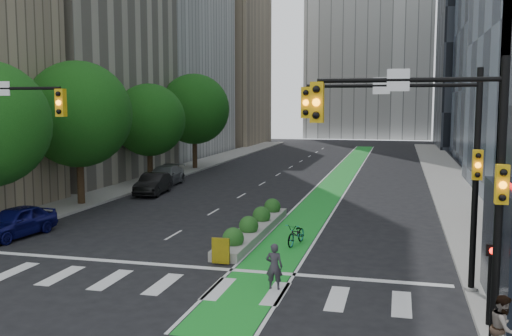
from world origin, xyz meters
The scene contains 20 objects.
ground centered at (0.00, 0.00, 0.00)m, with size 160.00×160.00×0.00m, color black.
sidewalk_left centered at (-11.80, 25.00, 0.07)m, with size 3.60×90.00×0.15m, color gray.
sidewalk_right centered at (11.80, 25.00, 0.07)m, with size 3.60×90.00×0.15m, color gray.
bike_lane_paint centered at (3.00, 30.00, 0.01)m, with size 2.20×70.00×0.01m, color #1B952A.
building_tan_far centered at (-20.00, 66.00, 13.00)m, with size 14.00×16.00×26.00m, color tan.
building_dark_end centered at (20.00, 68.00, 14.00)m, with size 14.00×18.00×28.00m, color black.
tree_mid centered at (-11.00, 12.00, 5.57)m, with size 6.40×6.40×8.78m.
tree_midfar centered at (-11.00, 22.00, 4.95)m, with size 5.60×5.60×7.76m.
tree_far centered at (-11.00, 32.00, 5.69)m, with size 6.60×6.60×9.00m.
signal_right centered at (8.67, 0.47, 4.80)m, with size 5.82×0.51×7.20m.
signal_far_right centered at (8.98, -4.03, 4.75)m, with size 4.82×0.51×7.20m.
median_planter centered at (1.20, 7.04, 0.37)m, with size 1.20×10.26×1.10m.
ped_signal_post centered at (10.30, -2.58, 1.58)m, with size 0.32×0.43×2.46m.
bicycle centered at (3.48, 5.64, 0.48)m, with size 0.64×1.82×0.96m, color gray.
cyclist centered at (3.84, -0.58, 0.79)m, with size 0.58×0.38×1.58m, color #322D37.
parked_car_left_near centered at (-9.50, 3.84, 0.73)m, with size 1.72×4.28×1.46m, color #0D0E51.
parked_car_left_mid centered at (-8.55, 17.13, 0.72)m, with size 1.53×4.40×1.45m, color black.
parked_car_left_far centered at (-9.50, 21.24, 0.74)m, with size 2.08×5.11×1.48m, color slate.
pedestrian_near centered at (10.30, -4.75, 0.94)m, with size 0.77×0.60×1.58m, color gray.
pedestrian_far centered at (11.33, 0.71, 1.09)m, with size 1.10×0.46×1.88m, color gray.
Camera 1 is at (7.79, -18.76, 6.22)m, focal length 40.00 mm.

